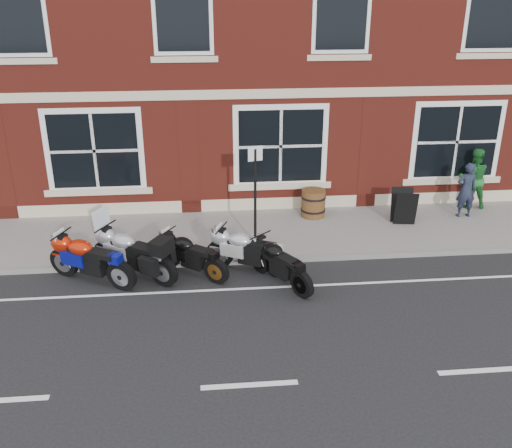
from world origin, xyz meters
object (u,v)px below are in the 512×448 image
at_px(pedestrian_right, 473,178).
at_px(barrel_planter, 313,203).
at_px(moto_naked_black, 280,261).
at_px(moto_sport_black, 191,253).
at_px(a_board_sign, 404,207).
at_px(moto_touring_silver, 132,251).
at_px(moto_sport_red, 90,258).
at_px(moto_sport_silver, 248,249).
at_px(parking_sign, 255,189).
at_px(pedestrian_left, 466,190).

xyz_separation_m(pedestrian_right, barrel_planter, (-4.63, -0.26, -0.49)).
xyz_separation_m(moto_naked_black, pedestrian_right, (6.02, 3.77, 0.46)).
xyz_separation_m(moto_sport_black, a_board_sign, (5.63, 2.17, 0.08)).
distance_m(moto_touring_silver, moto_sport_red, 0.90).
relative_size(moto_touring_silver, moto_sport_red, 0.97).
distance_m(moto_sport_silver, parking_sign, 1.58).
distance_m(moto_sport_red, a_board_sign, 8.13).
xyz_separation_m(moto_sport_red, moto_sport_black, (2.16, 0.15, -0.07)).
xyz_separation_m(pedestrian_left, pedestrian_right, (0.49, 0.67, 0.10)).
relative_size(moto_sport_black, barrel_planter, 2.15).
distance_m(moto_touring_silver, a_board_sign, 7.23).
bearing_deg(moto_sport_black, barrel_planter, -9.99).
relative_size(moto_naked_black, pedestrian_left, 1.17).
xyz_separation_m(moto_sport_black, moto_sport_silver, (1.29, 0.03, 0.03)).
height_order(moto_naked_black, pedestrian_left, pedestrian_left).
distance_m(moto_sport_red, barrel_planter, 6.28).
xyz_separation_m(a_board_sign, barrel_planter, (-2.30, 0.74, -0.10)).
bearing_deg(moto_touring_silver, a_board_sign, -37.29).
distance_m(moto_sport_silver, a_board_sign, 4.84).
distance_m(moto_touring_silver, moto_naked_black, 3.28).
height_order(pedestrian_left, barrel_planter, pedestrian_left).
bearing_deg(parking_sign, pedestrian_right, 2.58).
distance_m(moto_touring_silver, barrel_planter, 5.42).
bearing_deg(moto_touring_silver, moto_naked_black, -65.79).
height_order(moto_sport_silver, parking_sign, parking_sign).
height_order(moto_sport_red, barrel_planter, moto_sport_red).
relative_size(moto_sport_black, parking_sign, 0.66).
bearing_deg(pedestrian_left, moto_touring_silver, 13.71).
relative_size(moto_sport_red, moto_sport_silver, 1.04).
height_order(moto_sport_silver, moto_naked_black, moto_sport_silver).
bearing_deg(pedestrian_left, moto_sport_red, 13.42).
height_order(a_board_sign, parking_sign, parking_sign).
relative_size(barrel_planter, parking_sign, 0.30).
distance_m(moto_touring_silver, pedestrian_right, 9.76).
relative_size(pedestrian_left, barrel_planter, 2.03).
xyz_separation_m(pedestrian_right, parking_sign, (-6.40, -1.96, 0.57)).
distance_m(moto_touring_silver, moto_sport_black, 1.29).
xyz_separation_m(moto_naked_black, barrel_planter, (1.39, 3.51, -0.03)).
distance_m(moto_sport_red, pedestrian_left, 9.99).
distance_m(moto_sport_silver, moto_naked_black, 0.91).
bearing_deg(moto_sport_red, pedestrian_right, -41.93).
height_order(moto_sport_silver, a_board_sign, a_board_sign).
bearing_deg(moto_naked_black, moto_sport_silver, 104.03).
bearing_deg(moto_sport_black, pedestrian_right, -29.41).
bearing_deg(a_board_sign, moto_sport_silver, -145.07).
relative_size(moto_sport_black, moto_naked_black, 0.91).
relative_size(pedestrian_left, pedestrian_right, 0.89).
height_order(barrel_planter, parking_sign, parking_sign).
relative_size(moto_sport_red, pedestrian_right, 1.17).
distance_m(moto_naked_black, parking_sign, 2.12).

